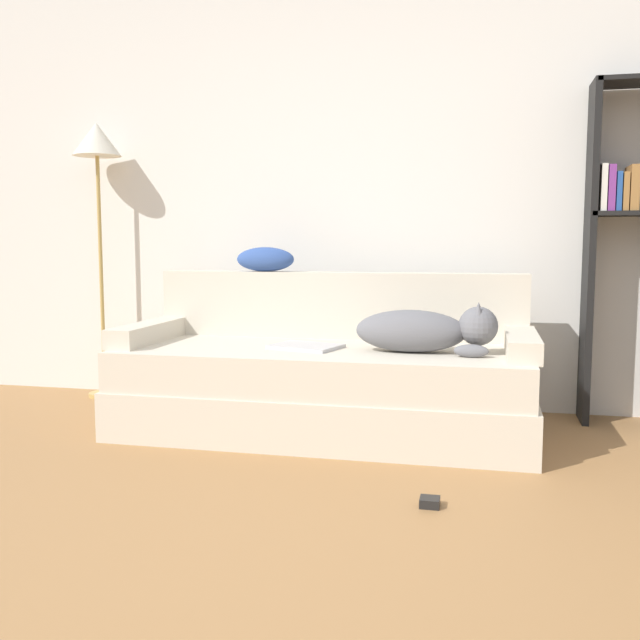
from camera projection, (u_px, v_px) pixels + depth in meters
name	position (u px, v px, depth m)	size (l,w,h in m)	color
ground_plane	(194.00, 627.00, 1.82)	(20.00, 20.00, 0.00)	#9E7042
wall_back	(366.00, 179.00, 4.23)	(8.09, 0.06, 2.70)	silver
couch	(324.00, 390.00, 3.67)	(2.10, 0.90, 0.44)	beige
couch_backrest	(339.00, 305.00, 3.99)	(2.06, 0.15, 0.37)	beige
couch_arm_left	(149.00, 332.00, 3.85)	(0.15, 0.71, 0.10)	beige
couch_arm_right	(522.00, 344.00, 3.41)	(0.15, 0.71, 0.10)	beige
dog	(426.00, 330.00, 3.45)	(0.68, 0.24, 0.25)	slate
laptop	(306.00, 346.00, 3.61)	(0.39, 0.33, 0.02)	#B7B7BC
throw_pillow	(265.00, 259.00, 4.06)	(0.34, 0.14, 0.14)	#335199
bookshelf	(628.00, 233.00, 3.77)	(0.44, 0.26, 1.82)	black
floor_lamp	(97.00, 159.00, 4.39)	(0.29, 0.29, 1.71)	tan
power_adapter	(430.00, 502.00, 2.65)	(0.07, 0.07, 0.03)	black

